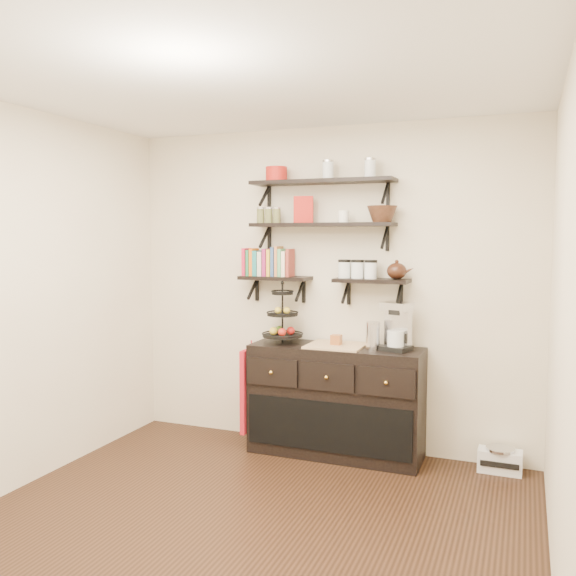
{
  "coord_description": "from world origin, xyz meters",
  "views": [
    {
      "loc": [
        1.57,
        -3.16,
        1.8
      ],
      "look_at": [
        -0.12,
        1.15,
        1.4
      ],
      "focal_mm": 38.0,
      "sensor_mm": 36.0,
      "label": 1
    }
  ],
  "objects_px": {
    "sideboard": "(336,401)",
    "radio": "(500,460)",
    "fruit_stand": "(283,322)",
    "coffee_maker": "(397,327)"
  },
  "relations": [
    {
      "from": "sideboard",
      "to": "radio",
      "type": "bearing_deg",
      "value": 4.22
    },
    {
      "from": "sideboard",
      "to": "radio",
      "type": "distance_m",
      "value": 1.33
    },
    {
      "from": "sideboard",
      "to": "fruit_stand",
      "type": "distance_m",
      "value": 0.77
    },
    {
      "from": "sideboard",
      "to": "coffee_maker",
      "type": "height_order",
      "value": "coffee_maker"
    },
    {
      "from": "fruit_stand",
      "to": "coffee_maker",
      "type": "height_order",
      "value": "fruit_stand"
    },
    {
      "from": "sideboard",
      "to": "coffee_maker",
      "type": "relative_size",
      "value": 3.68
    },
    {
      "from": "sideboard",
      "to": "fruit_stand",
      "type": "xyz_separation_m",
      "value": [
        -0.47,
        0.0,
        0.62
      ]
    },
    {
      "from": "sideboard",
      "to": "radio",
      "type": "height_order",
      "value": "sideboard"
    },
    {
      "from": "coffee_maker",
      "to": "fruit_stand",
      "type": "bearing_deg",
      "value": -161.66
    },
    {
      "from": "coffee_maker",
      "to": "sideboard",
      "type": "bearing_deg",
      "value": -159.96
    }
  ]
}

